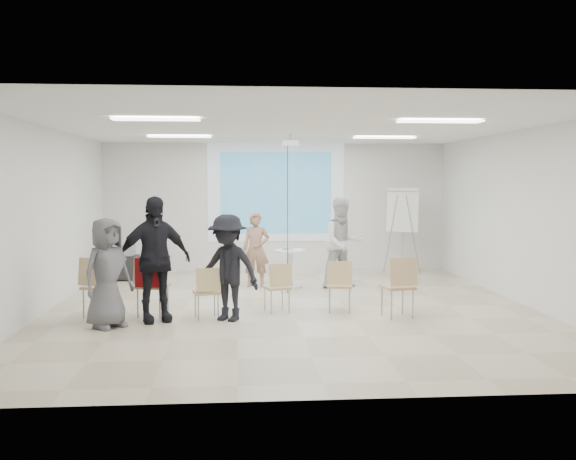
{
  "coord_description": "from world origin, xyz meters",
  "views": [
    {
      "loc": [
        -0.87,
        -10.54,
        2.13
      ],
      "look_at": [
        0.0,
        0.8,
        1.25
      ],
      "focal_mm": 40.0,
      "sensor_mm": 36.0,
      "label": 1
    }
  ],
  "objects": [
    {
      "name": "chair_center",
      "position": [
        -0.24,
        -0.36,
        0.48
      ],
      "size": [
        0.48,
        0.5,
        0.81
      ],
      "rotation": [
        0.0,
        0.0,
        0.3
      ],
      "color": "tan",
      "rests_on": "floor"
    },
    {
      "name": "pedestal_table",
      "position": [
        0.14,
        2.07,
        0.43
      ],
      "size": [
        0.83,
        0.83,
        0.78
      ],
      "rotation": [
        0.0,
        0.0,
        -0.4
      ],
      "color": "silver",
      "rests_on": "floor"
    },
    {
      "name": "floor",
      "position": [
        0.0,
        0.0,
        -0.05
      ],
      "size": [
        8.0,
        9.0,
        0.1
      ],
      "primitive_type": "cube",
      "color": "beige",
      "rests_on": "ground"
    },
    {
      "name": "wall_right",
      "position": [
        4.05,
        0.0,
        1.5
      ],
      "size": [
        0.1,
        9.0,
        3.0
      ],
      "primitive_type": "cube",
      "color": "silver",
      "rests_on": "floor"
    },
    {
      "name": "chair_left_mid",
      "position": [
        -2.25,
        -0.52,
        0.56
      ],
      "size": [
        0.54,
        0.57,
        0.95
      ],
      "rotation": [
        0.0,
        0.0,
        -0.24
      ],
      "color": "tan",
      "rests_on": "floor"
    },
    {
      "name": "player_right",
      "position": [
        1.19,
        2.02,
        0.99
      ],
      "size": [
        1.1,
        0.96,
        1.98
      ],
      "primitive_type": "imported",
      "rotation": [
        0.0,
        0.0,
        0.23
      ],
      "color": "silver",
      "rests_on": "floor"
    },
    {
      "name": "chair_far_left",
      "position": [
        -3.06,
        -0.55,
        0.56
      ],
      "size": [
        0.58,
        0.6,
        0.95
      ],
      "rotation": [
        0.0,
        0.0,
        -0.33
      ],
      "color": "tan",
      "rests_on": "floor"
    },
    {
      "name": "fluor_panel_nw",
      "position": [
        -2.0,
        2.0,
        2.97
      ],
      "size": [
        1.2,
        0.3,
        0.02
      ],
      "primitive_type": "cube",
      "color": "white",
      "rests_on": "ceiling"
    },
    {
      "name": "wall_left",
      "position": [
        -4.05,
        0.0,
        1.5
      ],
      "size": [
        0.1,
        9.0,
        3.0
      ],
      "primitive_type": "cube",
      "color": "silver",
      "rests_on": "floor"
    },
    {
      "name": "chair_left_inner",
      "position": [
        -1.36,
        -0.73,
        0.47
      ],
      "size": [
        0.45,
        0.48,
        0.8
      ],
      "rotation": [
        0.0,
        0.0,
        0.22
      ],
      "color": "tan",
      "rests_on": "floor"
    },
    {
      "name": "wall_back",
      "position": [
        0.0,
        4.55,
        1.5
      ],
      "size": [
        8.0,
        0.1,
        3.0
      ],
      "primitive_type": "cube",
      "color": "silver",
      "rests_on": "floor"
    },
    {
      "name": "projection_image",
      "position": [
        0.0,
        4.47,
        1.85
      ],
      "size": [
        2.6,
        0.01,
        1.9
      ],
      "primitive_type": "cube",
      "color": "teal",
      "rests_on": "wall_back"
    },
    {
      "name": "fluor_panel_sw",
      "position": [
        -2.0,
        -1.5,
        2.97
      ],
      "size": [
        1.2,
        0.3,
        0.02
      ],
      "primitive_type": "cube",
      "color": "white",
      "rests_on": "ceiling"
    },
    {
      "name": "laptop",
      "position": [
        -1.38,
        -0.64,
        0.43
      ],
      "size": [
        0.33,
        0.27,
        0.02
      ],
      "primitive_type": "imported",
      "rotation": [
        0.0,
        0.0,
        3.36
      ],
      "color": "black",
      "rests_on": "chair_left_inner"
    },
    {
      "name": "fluor_panel_se",
      "position": [
        2.0,
        -1.5,
        2.97
      ],
      "size": [
        1.2,
        0.3,
        0.02
      ],
      "primitive_type": "cube",
      "color": "white",
      "rests_on": "ceiling"
    },
    {
      "name": "chair_right_inner",
      "position": [
        0.74,
        -0.41,
        0.5
      ],
      "size": [
        0.46,
        0.48,
        0.85
      ],
      "rotation": [
        0.0,
        0.0,
        -0.16
      ],
      "color": "tan",
      "rests_on": "floor"
    },
    {
      "name": "controller_right",
      "position": [
        1.01,
        2.27,
        1.34
      ],
      "size": [
        0.06,
        0.12,
        0.04
      ],
      "primitive_type": "cube",
      "rotation": [
        0.0,
        0.0,
        0.23
      ],
      "color": "white",
      "rests_on": "player_right"
    },
    {
      "name": "audience_mid",
      "position": [
        -1.04,
        -0.86,
        0.92
      ],
      "size": [
        1.35,
        1.14,
        1.83
      ],
      "primitive_type": "imported",
      "rotation": [
        0.0,
        0.0,
        -0.5
      ],
      "color": "black",
      "rests_on": "floor"
    },
    {
      "name": "audience_left",
      "position": [
        -2.15,
        -0.84,
        1.09
      ],
      "size": [
        1.45,
        1.17,
        2.18
      ],
      "primitive_type": "imported",
      "rotation": [
        0.0,
        0.0,
        0.37
      ],
      "color": "black",
      "rests_on": "floor"
    },
    {
      "name": "flipchart_easel",
      "position": [
        2.84,
        3.75,
        1.44
      ],
      "size": [
        0.8,
        0.63,
        1.95
      ],
      "rotation": [
        0.0,
        0.0,
        -0.36
      ],
      "color": "gray",
      "rests_on": "floor"
    },
    {
      "name": "chair_right_far",
      "position": [
        1.6,
        -0.9,
        0.56
      ],
      "size": [
        0.53,
        0.56,
        0.95
      ],
      "rotation": [
        0.0,
        0.0,
        0.2
      ],
      "color": "tan",
      "rests_on": "floor"
    },
    {
      "name": "fluor_panel_ne",
      "position": [
        2.0,
        2.0,
        2.97
      ],
      "size": [
        1.2,
        0.3,
        0.02
      ],
      "primitive_type": "cube",
      "color": "white",
      "rests_on": "ceiling"
    },
    {
      "name": "player_left",
      "position": [
        -0.53,
        2.26,
        0.85
      ],
      "size": [
        0.67,
        0.51,
        1.7
      ],
      "primitive_type": "imported",
      "rotation": [
        0.0,
        0.0,
        -0.15
      ],
      "color": "#A57C65",
      "rests_on": "floor"
    },
    {
      "name": "audience_outer",
      "position": [
        -2.77,
        -1.2,
        0.89
      ],
      "size": [
        1.01,
        1.03,
        1.79
      ],
      "primitive_type": "imported",
      "rotation": [
        0.0,
        0.0,
        0.83
      ],
      "color": "slate",
      "rests_on": "floor"
    },
    {
      "name": "red_jacket",
      "position": [
        -2.23,
        -0.66,
        0.72
      ],
      "size": [
        0.48,
        0.22,
        0.45
      ],
      "primitive_type": "cube",
      "rotation": [
        0.0,
        0.0,
        -0.24
      ],
      "color": "maroon",
      "rests_on": "chair_left_mid"
    },
    {
      "name": "controller_left",
      "position": [
        -0.35,
        2.51,
        1.12
      ],
      "size": [
        0.06,
        0.13,
        0.04
      ],
      "primitive_type": "cube",
      "rotation": [
        0.0,
        0.0,
        -0.15
      ],
      "color": "white",
      "rests_on": "player_left"
    },
    {
      "name": "ceiling",
      "position": [
        0.0,
        0.0,
        3.05
      ],
      "size": [
        8.0,
        9.0,
        0.1
      ],
      "primitive_type": "cube",
      "color": "white",
      "rests_on": "wall_back"
    },
    {
      "name": "projection_halo",
      "position": [
        0.0,
        4.49,
        1.85
      ],
      "size": [
        3.2,
        0.01,
        2.3
      ],
      "primitive_type": "cube",
      "color": "silver",
      "rests_on": "wall_back"
    },
    {
      "name": "av_cart",
      "position": [
        -3.29,
        3.31,
        0.35
      ],
      "size": [
        0.54,
        0.45,
        0.75
      ],
      "rotation": [
        0.0,
        0.0,
        -0.09
      ],
      "color": "black",
      "rests_on": "floor"
    },
    {
      "name": "ceiling_projector",
      "position": [
        0.1,
        1.49,
        2.69
      ],
      "size": [
        0.3,
        0.25,
        3.0
      ],
      "color": "white",
      "rests_on": "ceiling"
    }
  ]
}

